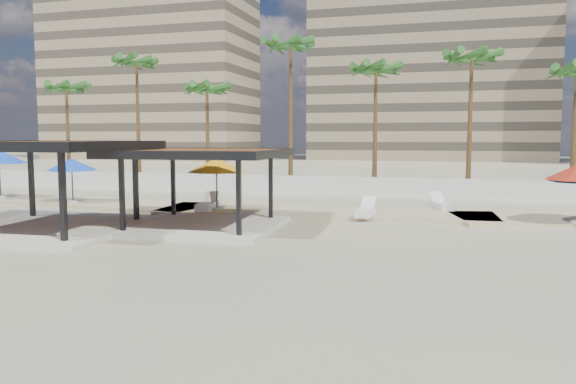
% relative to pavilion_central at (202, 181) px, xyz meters
% --- Properties ---
extents(ground, '(200.00, 200.00, 0.00)m').
position_rel_pavilion_central_xyz_m(ground, '(1.76, -1.53, -1.92)').
color(ground, '#C9B585').
rests_on(ground, ground).
extents(promenade, '(44.45, 7.97, 0.24)m').
position_rel_pavilion_central_xyz_m(promenade, '(3.76, 6.13, -1.86)').
color(promenade, '#C6B284').
rests_on(promenade, ground).
extents(boundary_wall, '(56.00, 0.30, 1.20)m').
position_rel_pavilion_central_xyz_m(boundary_wall, '(1.76, 14.47, -1.32)').
color(boundary_wall, silver).
rests_on(boundary_wall, ground).
extents(building_west, '(34.00, 16.00, 32.40)m').
position_rel_pavilion_central_xyz_m(building_west, '(-40.24, 66.47, 13.35)').
color(building_west, '#937F60').
rests_on(building_west, ground).
extents(building_mid, '(38.00, 16.00, 30.40)m').
position_rel_pavilion_central_xyz_m(building_mid, '(5.76, 76.47, 12.35)').
color(building_mid, '#847259').
rests_on(building_mid, ground).
extents(pavilion_central, '(6.73, 6.73, 3.22)m').
position_rel_pavilion_central_xyz_m(pavilion_central, '(0.00, 0.00, 0.00)').
color(pavilion_central, beige).
rests_on(pavilion_central, ground).
extents(pavilion_west, '(7.42, 7.42, 3.55)m').
position_rel_pavilion_central_xyz_m(pavilion_west, '(-5.52, -2.52, 0.20)').
color(pavilion_west, beige).
rests_on(pavilion_west, ground).
extents(umbrella_b, '(3.43, 3.43, 2.52)m').
position_rel_pavilion_central_xyz_m(umbrella_b, '(-1.21, 4.27, 0.42)').
color(umbrella_b, beige).
rests_on(umbrella_b, promenade).
extents(umbrella_f, '(2.73, 2.73, 2.38)m').
position_rel_pavilion_central_xyz_m(umbrella_f, '(-9.99, 4.99, 0.30)').
color(umbrella_f, beige).
rests_on(umbrella_f, promenade).
extents(lounger_a, '(1.00, 2.21, 0.80)m').
position_rel_pavilion_central_xyz_m(lounger_a, '(-1.75, 4.32, -1.55)').
color(lounger_a, white).
rests_on(lounger_a, promenade).
extents(lounger_b, '(0.74, 2.06, 0.77)m').
position_rel_pavilion_central_xyz_m(lounger_b, '(6.04, 4.31, -1.56)').
color(lounger_b, white).
rests_on(lounger_b, promenade).
extents(lounger_c, '(1.30, 2.12, 0.76)m').
position_rel_pavilion_central_xyz_m(lounger_c, '(9.28, 7.71, -1.56)').
color(lounger_c, white).
rests_on(lounger_c, promenade).
extents(palm_a, '(3.00, 3.00, 8.34)m').
position_rel_pavilion_central_xyz_m(palm_a, '(-19.24, 16.77, 5.31)').
color(palm_a, brown).
rests_on(palm_a, ground).
extents(palm_b, '(3.00, 3.00, 10.16)m').
position_rel_pavilion_central_xyz_m(palm_b, '(-13.24, 17.17, 7.02)').
color(palm_b, brown).
rests_on(palm_b, ground).
extents(palm_c, '(3.00, 3.00, 7.96)m').
position_rel_pavilion_central_xyz_m(palm_c, '(-7.24, 16.57, 4.95)').
color(palm_c, brown).
rests_on(palm_c, ground).
extents(palm_d, '(3.00, 3.00, 10.88)m').
position_rel_pavilion_central_xyz_m(palm_d, '(-1.24, 17.37, 7.69)').
color(palm_d, brown).
rests_on(palm_d, ground).
extents(palm_e, '(3.00, 3.00, 8.98)m').
position_rel_pavilion_central_xyz_m(palm_e, '(4.76, 16.87, 5.91)').
color(palm_e, brown).
rests_on(palm_e, ground).
extents(palm_f, '(3.00, 3.00, 9.56)m').
position_rel_pavilion_central_xyz_m(palm_f, '(10.76, 17.07, 6.46)').
color(palm_f, brown).
rests_on(palm_f, ground).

